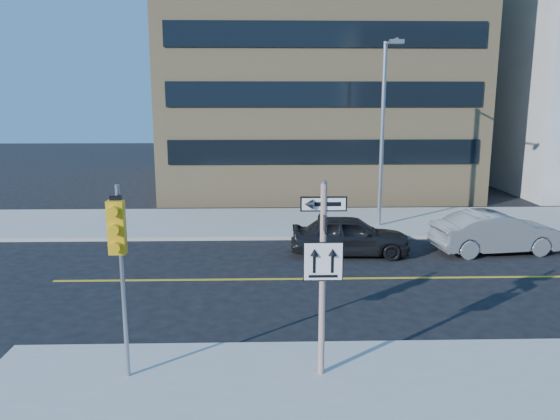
{
  "coord_description": "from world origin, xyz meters",
  "views": [
    {
      "loc": [
        -1.14,
        -12.96,
        5.77
      ],
      "look_at": [
        -0.68,
        4.0,
        2.3
      ],
      "focal_mm": 35.0,
      "sensor_mm": 36.0,
      "label": 1
    }
  ],
  "objects_px": {
    "sign_pole": "(323,268)",
    "parked_car_b": "(497,232)",
    "parked_car_a": "(350,235)",
    "traffic_signal": "(118,243)",
    "streetlight_a": "(384,123)"
  },
  "relations": [
    {
      "from": "parked_car_a",
      "to": "streetlight_a",
      "type": "height_order",
      "value": "streetlight_a"
    },
    {
      "from": "sign_pole",
      "to": "parked_car_b",
      "type": "bearing_deg",
      "value": 50.98
    },
    {
      "from": "sign_pole",
      "to": "parked_car_b",
      "type": "height_order",
      "value": "sign_pole"
    },
    {
      "from": "sign_pole",
      "to": "parked_car_a",
      "type": "bearing_deg",
      "value": 77.67
    },
    {
      "from": "sign_pole",
      "to": "streetlight_a",
      "type": "relative_size",
      "value": 0.51
    },
    {
      "from": "traffic_signal",
      "to": "parked_car_a",
      "type": "relative_size",
      "value": 0.9
    },
    {
      "from": "traffic_signal",
      "to": "sign_pole",
      "type": "bearing_deg",
      "value": 2.11
    },
    {
      "from": "streetlight_a",
      "to": "traffic_signal",
      "type": "bearing_deg",
      "value": -120.8
    },
    {
      "from": "parked_car_a",
      "to": "sign_pole",
      "type": "bearing_deg",
      "value": 170.01
    },
    {
      "from": "parked_car_a",
      "to": "traffic_signal",
      "type": "bearing_deg",
      "value": 149.75
    },
    {
      "from": "parked_car_a",
      "to": "streetlight_a",
      "type": "bearing_deg",
      "value": -23.98
    },
    {
      "from": "parked_car_b",
      "to": "streetlight_a",
      "type": "height_order",
      "value": "streetlight_a"
    },
    {
      "from": "sign_pole",
      "to": "traffic_signal",
      "type": "bearing_deg",
      "value": -177.89
    },
    {
      "from": "sign_pole",
      "to": "streetlight_a",
      "type": "height_order",
      "value": "streetlight_a"
    },
    {
      "from": "sign_pole",
      "to": "parked_car_a",
      "type": "distance_m",
      "value": 9.65
    }
  ]
}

